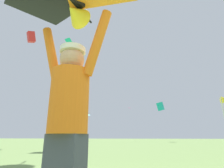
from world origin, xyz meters
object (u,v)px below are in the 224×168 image
Objects in this scene: distant_kite_teal_low_right at (88,115)px; distant_kite_magenta_far_center at (129,108)px; kite_flyer_person at (68,120)px; distant_kite_teal_mid_right at (68,40)px; distant_kite_red_overhead_distant at (31,37)px; distant_kite_teal_low_left at (160,106)px.

distant_kite_magenta_far_center is at bearing 32.78° from distant_kite_teal_low_right.
distant_kite_teal_low_right is (-7.41, 27.50, 3.28)m from kite_flyer_person.
distant_kite_teal_mid_right is 3.87m from distant_kite_red_overhead_distant.
distant_kite_teal_mid_right reaches higher than distant_kite_teal_low_right.
distant_kite_teal_low_left is at bearing -2.16° from distant_kite_teal_low_right.
distant_kite_teal_low_left reaches higher than kite_flyer_person.
distant_kite_red_overhead_distant reaches higher than distant_kite_teal_low_right.
distant_kite_teal_low_right is 0.74× the size of distant_kite_red_overhead_distant.
distant_kite_teal_low_left is at bearing 51.01° from distant_kite_teal_mid_right.
distant_kite_red_overhead_distant is at bearing -136.53° from distant_kite_teal_low_left.
kite_flyer_person is 28.67m from distant_kite_teal_low_right.
distant_kite_magenta_far_center is 0.46× the size of distant_kite_red_overhead_distant.
distant_kite_teal_low_right is 0.63× the size of distant_kite_teal_low_left.
kite_flyer_person is at bearing -66.62° from distant_kite_teal_mid_right.
distant_kite_magenta_far_center is at bearing 63.32° from distant_kite_red_overhead_distant.
distant_kite_magenta_far_center is at bearing 73.07° from distant_kite_teal_mid_right.
distant_kite_teal_low_left reaches higher than distant_kite_magenta_far_center.
distant_kite_teal_low_right is at bearing 105.08° from kite_flyer_person.
distant_kite_teal_low_right reaches higher than kite_flyer_person.
kite_flyer_person is 19.36m from distant_kite_red_overhead_distant.
distant_kite_teal_low_left is (10.50, 12.97, -5.03)m from distant_kite_teal_mid_right.
distant_kite_magenta_far_center is (5.40, 17.74, -4.40)m from distant_kite_teal_mid_right.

